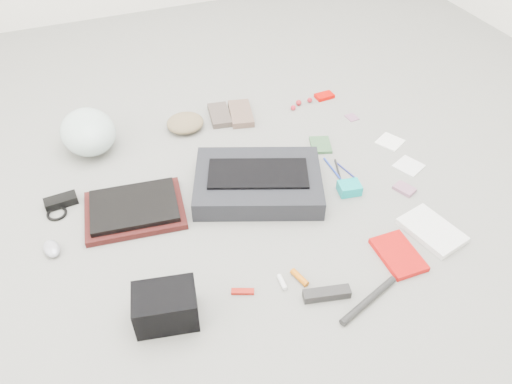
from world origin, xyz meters
name	(u,v)px	position (x,y,z in m)	size (l,w,h in m)	color
ground_plane	(256,201)	(0.00, 0.00, 0.00)	(4.00, 4.00, 0.00)	slate
messenger_bag	(258,182)	(0.03, 0.06, 0.04)	(0.50, 0.36, 0.08)	black
bag_flap	(258,173)	(0.03, 0.06, 0.09)	(0.39, 0.18, 0.01)	black
laptop_sleeve	(135,210)	(-0.46, 0.11, 0.01)	(0.37, 0.28, 0.03)	#3B110F
laptop	(134,206)	(-0.46, 0.11, 0.04)	(0.33, 0.24, 0.02)	black
bike_helmet	(88,132)	(-0.56, 0.60, 0.09)	(0.23, 0.29, 0.18)	silver
beanie	(185,123)	(-0.12, 0.59, 0.03)	(0.17, 0.17, 0.06)	olive
mitten_left	(220,115)	(0.05, 0.61, 0.01)	(0.09, 0.19, 0.03)	brown
mitten_right	(241,114)	(0.15, 0.59, 0.02)	(0.10, 0.21, 0.03)	brown
power_brick	(61,201)	(-0.72, 0.27, 0.02)	(0.12, 0.06, 0.03)	black
cable_coil	(57,214)	(-0.75, 0.22, 0.01)	(0.08, 0.08, 0.01)	black
mouse	(52,248)	(-0.78, 0.03, 0.02)	(0.05, 0.09, 0.03)	#9A9BA9
camera_bag	(166,307)	(-0.46, -0.40, 0.06)	(0.19, 0.14, 0.13)	black
multitool	(243,292)	(-0.20, -0.39, 0.01)	(0.08, 0.02, 0.01)	#9A150C
toiletry_tube_white	(282,282)	(-0.07, -0.41, 0.01)	(0.02, 0.02, 0.06)	silver
toiletry_tube_orange	(300,278)	(-0.01, -0.42, 0.01)	(0.02, 0.02, 0.08)	#C5610A
u_lock	(327,294)	(0.05, -0.51, 0.02)	(0.16, 0.04, 0.03)	black
bike_pump	(368,300)	(0.16, -0.58, 0.01)	(0.02, 0.02, 0.26)	black
book_red	(398,255)	(0.37, -0.45, 0.01)	(0.13, 0.19, 0.02)	red
book_white	(432,230)	(0.55, -0.40, 0.01)	(0.15, 0.23, 0.02)	silver
notepad	(321,145)	(0.40, 0.23, 0.01)	(0.09, 0.12, 0.01)	#355C37
pen_blue	(333,169)	(0.38, 0.06, 0.00)	(0.01, 0.01, 0.16)	#1F36A4
pen_black	(338,171)	(0.39, 0.04, 0.00)	(0.01, 0.01, 0.15)	black
pen_navy	(345,169)	(0.42, 0.04, 0.00)	(0.01, 0.01, 0.13)	navy
accordion_wallet	(349,188)	(0.37, -0.09, 0.02)	(0.09, 0.07, 0.04)	#0BB4B3
card_deck	(404,189)	(0.59, -0.16, 0.01)	(0.06, 0.08, 0.02)	#9F6884
napkin_top	(390,142)	(0.71, 0.14, 0.00)	(0.10, 0.10, 0.01)	white
napkin_bottom	(409,166)	(0.69, -0.04, 0.00)	(0.11, 0.11, 0.01)	white
lollipop_a	(293,108)	(0.41, 0.54, 0.01)	(0.03, 0.03, 0.03)	red
lollipop_b	(299,103)	(0.46, 0.57, 0.01)	(0.03, 0.03, 0.03)	#A51C23
lollipop_c	(310,100)	(0.52, 0.57, 0.01)	(0.03, 0.03, 0.03)	maroon
altoids_tin	(324,96)	(0.61, 0.59, 0.01)	(0.09, 0.06, 0.02)	#D40600
stamp_sheet	(352,117)	(0.65, 0.37, 0.00)	(0.05, 0.06, 0.00)	#9C6388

